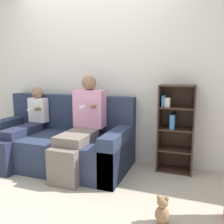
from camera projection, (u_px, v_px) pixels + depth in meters
ground_plane at (59, 185)px, 2.71m from camera, size 14.00×14.00×0.00m
back_wall at (96, 73)px, 3.50m from camera, size 10.00×0.06×2.55m
couch at (59, 143)px, 3.32m from camera, size 2.00×0.94×0.94m
adult_seated at (82, 124)px, 3.03m from camera, size 0.42×0.88×1.24m
child_seated at (24, 127)px, 3.29m from camera, size 0.28×0.90×1.06m
bookshelf at (175, 126)px, 3.07m from camera, size 0.45×0.29×1.12m
teddy_bear at (162, 211)px, 2.01m from camera, size 0.12×0.10×0.25m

